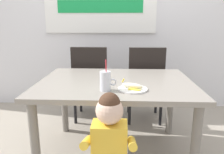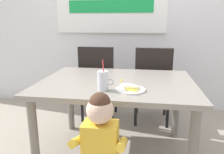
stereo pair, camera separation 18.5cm
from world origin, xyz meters
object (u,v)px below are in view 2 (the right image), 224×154
at_px(dining_chair_left, 98,79).
at_px(toddler_standing, 100,140).
at_px(dining_chair_right, 153,81).
at_px(snack_plate, 130,90).
at_px(peeled_banana, 130,86).
at_px(dining_table, 117,91).
at_px(milk_cup, 103,82).

distance_m(dining_chair_left, toddler_standing, 1.44).
height_order(dining_chair_left, dining_chair_right, same).
bearing_deg(snack_plate, peeled_banana, 172.36).
relative_size(dining_table, snack_plate, 5.90).
distance_m(milk_cup, snack_plate, 0.22).
bearing_deg(milk_cup, dining_table, 76.47).
bearing_deg(peeled_banana, toddler_standing, -111.14).
xyz_separation_m(milk_cup, snack_plate, (0.21, 0.03, -0.06)).
height_order(snack_plate, peeled_banana, peeled_banana).
xyz_separation_m(dining_table, toddler_standing, (-0.02, -0.66, -0.12)).
bearing_deg(dining_chair_left, snack_plate, 115.14).
height_order(dining_table, peeled_banana, peeled_banana).
xyz_separation_m(dining_chair_right, snack_plate, (-0.20, -1.00, 0.20)).
bearing_deg(peeled_banana, snack_plate, -7.64).
bearing_deg(snack_plate, milk_cup, -172.87).
bearing_deg(dining_chair_left, peeled_banana, 115.06).
relative_size(toddler_standing, peeled_banana, 4.81).
height_order(toddler_standing, snack_plate, toddler_standing).
distance_m(dining_chair_left, milk_cup, 1.09).
xyz_separation_m(dining_chair_left, dining_chair_right, (0.68, -0.01, 0.00)).
xyz_separation_m(dining_chair_left, milk_cup, (0.26, -1.03, 0.26)).
xyz_separation_m(dining_chair_right, milk_cup, (-0.41, -1.02, 0.26)).
bearing_deg(dining_chair_left, dining_chair_right, 179.44).
xyz_separation_m(toddler_standing, peeled_banana, (0.16, 0.40, 0.24)).
xyz_separation_m(dining_table, milk_cup, (-0.07, -0.29, 0.16)).
relative_size(dining_chair_right, peeled_banana, 5.51).
bearing_deg(dining_table, dining_chair_right, 64.95).
distance_m(dining_chair_right, toddler_standing, 1.44).
relative_size(dining_chair_left, peeled_banana, 5.51).
distance_m(dining_table, peeled_banana, 0.32).
distance_m(toddler_standing, peeled_banana, 0.49).
xyz_separation_m(snack_plate, peeled_banana, (-0.00, 0.00, 0.03)).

